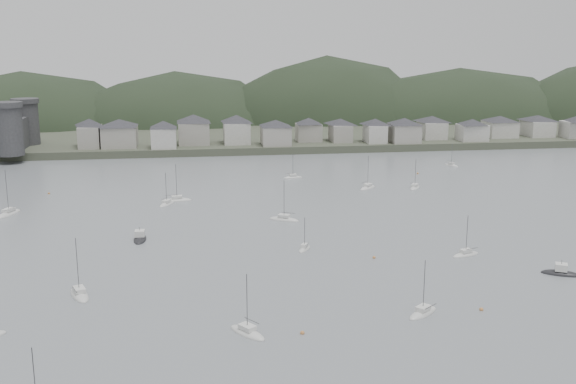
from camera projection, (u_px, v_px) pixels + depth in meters
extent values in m
plane|color=slate|center=(357.00, 333.00, 104.90)|extent=(900.00, 900.00, 0.00)
cube|color=#383D2D|center=(233.00, 118.00, 389.40)|extent=(900.00, 250.00, 3.00)
ellipsoid|color=black|center=(27.00, 148.00, 353.97)|extent=(138.98, 92.48, 81.13)
ellipsoid|color=black|center=(177.00, 144.00, 365.95)|extent=(132.08, 90.41, 79.74)
ellipsoid|color=black|center=(326.00, 146.00, 378.36)|extent=(133.88, 88.37, 101.41)
ellipsoid|color=black|center=(456.00, 140.00, 383.66)|extent=(165.81, 81.78, 82.55)
cylinder|color=#313133|center=(9.00, 131.00, 249.52)|extent=(10.00, 10.00, 18.00)
cylinder|color=#313133|center=(27.00, 124.00, 276.66)|extent=(10.00, 10.00, 17.00)
cube|color=#313133|center=(19.00, 134.00, 263.69)|extent=(3.50, 30.00, 12.00)
cube|color=gray|center=(90.00, 137.00, 269.78)|extent=(8.34, 12.91, 8.59)
pyramid|color=#26252A|center=(89.00, 122.00, 268.52)|extent=(15.78, 15.78, 3.01)
cube|color=gray|center=(120.00, 137.00, 270.85)|extent=(13.68, 13.35, 8.36)
pyramid|color=#26252A|center=(119.00, 123.00, 269.61)|extent=(20.07, 20.07, 2.93)
cube|color=#ACA9A1|center=(164.00, 138.00, 268.27)|extent=(9.78, 10.20, 8.08)
pyramid|color=#26252A|center=(163.00, 124.00, 267.08)|extent=(14.83, 14.83, 2.83)
cube|color=gray|center=(194.00, 133.00, 279.16)|extent=(12.59, 13.33, 9.09)
pyramid|color=#26252A|center=(193.00, 118.00, 277.82)|extent=(19.24, 19.24, 3.18)
cube|color=#ACA9A1|center=(237.00, 133.00, 280.21)|extent=(10.74, 12.17, 8.87)
pyramid|color=#26252A|center=(236.00, 119.00, 278.90)|extent=(17.01, 17.01, 3.10)
cube|color=gray|center=(276.00, 136.00, 276.22)|extent=(11.63, 12.09, 7.69)
pyramid|color=#26252A|center=(276.00, 123.00, 275.08)|extent=(17.61, 17.61, 2.69)
cube|color=gray|center=(309.00, 133.00, 286.78)|extent=(10.37, 9.35, 7.44)
pyramid|color=#26252A|center=(309.00, 121.00, 285.68)|extent=(14.65, 14.65, 2.60)
cube|color=gray|center=(340.00, 133.00, 286.38)|extent=(8.24, 12.20, 7.22)
pyramid|color=#26252A|center=(340.00, 122.00, 285.32)|extent=(15.17, 15.17, 2.53)
cube|color=#ACA9A1|center=(375.00, 134.00, 283.26)|extent=(8.06, 10.91, 7.46)
pyramid|color=#26252A|center=(375.00, 122.00, 282.16)|extent=(14.08, 14.08, 2.61)
cube|color=gray|center=(404.00, 133.00, 283.54)|extent=(11.73, 11.78, 7.66)
pyramid|color=#26252A|center=(405.00, 121.00, 282.41)|extent=(17.46, 17.46, 2.68)
cube|color=#ACA9A1|center=(432.00, 130.00, 295.33)|extent=(10.19, 13.02, 7.33)
pyramid|color=#26252A|center=(432.00, 119.00, 294.25)|extent=(17.23, 17.23, 2.57)
cube|color=#ACA9A1|center=(472.00, 132.00, 288.95)|extent=(11.70, 9.81, 6.88)
pyramid|color=#26252A|center=(473.00, 122.00, 287.94)|extent=(15.97, 15.97, 2.41)
cube|color=#ACA9A1|center=(500.00, 129.00, 299.86)|extent=(12.83, 12.48, 7.00)
pyramid|color=#26252A|center=(500.00, 119.00, 298.83)|extent=(18.79, 18.79, 2.45)
cube|color=#ACA9A1|center=(537.00, 128.00, 302.96)|extent=(11.07, 13.50, 6.97)
pyramid|color=#26252A|center=(538.00, 118.00, 301.93)|extent=(18.25, 18.25, 2.44)
ellipsoid|color=silver|center=(284.00, 220.00, 171.21)|extent=(8.33, 6.36, 1.63)
cube|color=silver|center=(284.00, 216.00, 170.97)|extent=(3.36, 2.98, 0.70)
cylinder|color=#3F3F42|center=(284.00, 200.00, 170.07)|extent=(0.12, 0.12, 10.17)
cylinder|color=#3F3F42|center=(289.00, 213.00, 171.75)|extent=(3.21, 1.94, 0.10)
ellipsoid|color=silver|center=(247.00, 333.00, 104.48)|extent=(6.48, 7.69, 1.54)
cube|color=silver|center=(247.00, 327.00, 104.24)|extent=(2.94, 3.18, 0.70)
cylinder|color=#3F3F42|center=(247.00, 304.00, 103.39)|extent=(0.12, 0.12, 9.62)
cylinder|color=#3F3F42|center=(252.00, 321.00, 105.32)|extent=(2.10, 2.87, 0.10)
ellipsoid|color=silver|center=(305.00, 249.00, 147.06)|extent=(4.22, 5.82, 1.13)
cube|color=silver|center=(305.00, 245.00, 146.87)|extent=(2.02, 2.32, 0.70)
cylinder|color=#3F3F42|center=(305.00, 233.00, 146.25)|extent=(0.12, 0.12, 7.04)
cylinder|color=#3F3F42|center=(307.00, 244.00, 145.95)|extent=(1.27, 2.29, 0.10)
ellipsoid|color=silver|center=(177.00, 201.00, 192.02)|extent=(8.58, 3.42, 1.67)
cube|color=silver|center=(177.00, 197.00, 191.77)|extent=(3.08, 2.10, 0.70)
cylinder|color=#3F3F42|center=(176.00, 182.00, 190.84)|extent=(0.12, 0.12, 10.47)
cylinder|color=#3F3F42|center=(171.00, 195.00, 191.57)|extent=(3.76, 0.44, 0.10)
ellipsoid|color=silver|center=(293.00, 178.00, 224.51)|extent=(6.75, 3.13, 1.30)
cube|color=silver|center=(293.00, 175.00, 224.30)|extent=(2.48, 1.79, 0.70)
cylinder|color=#3F3F42|center=(293.00, 166.00, 223.59)|extent=(0.12, 0.12, 8.11)
cylinder|color=#3F3F42|center=(289.00, 173.00, 224.20)|extent=(2.90, 0.58, 0.10)
ellipsoid|color=silver|center=(466.00, 255.00, 142.90)|extent=(7.23, 4.41, 1.38)
cube|color=silver|center=(466.00, 251.00, 142.69)|extent=(2.78, 2.24, 0.70)
cylinder|color=#3F3F42|center=(467.00, 235.00, 141.93)|extent=(0.12, 0.12, 8.61)
cylinder|color=#3F3F42|center=(472.00, 249.00, 142.33)|extent=(2.95, 1.14, 0.10)
ellipsoid|color=silver|center=(9.00, 214.00, 176.86)|extent=(6.02, 9.93, 1.89)
cube|color=silver|center=(9.00, 210.00, 176.59)|extent=(3.07, 3.82, 0.70)
cylinder|color=#3F3F42|center=(7.00, 192.00, 175.54)|extent=(0.12, 0.12, 11.82)
cylinder|color=#3F3F42|center=(9.00, 209.00, 175.00)|extent=(1.52, 4.05, 0.10)
ellipsoid|color=silver|center=(167.00, 205.00, 187.51)|extent=(5.30, 7.42, 1.43)
cube|color=silver|center=(167.00, 201.00, 187.29)|extent=(2.54, 2.95, 0.70)
cylinder|color=#3F3F42|center=(166.00, 188.00, 186.50)|extent=(0.12, 0.12, 8.95)
cylinder|color=#3F3F42|center=(165.00, 198.00, 188.20)|extent=(1.55, 2.92, 0.10)
ellipsoid|color=silver|center=(423.00, 314.00, 112.06)|extent=(7.26, 6.48, 1.48)
cube|color=silver|center=(423.00, 308.00, 111.83)|extent=(3.04, 2.89, 0.70)
cylinder|color=#3F3F42|center=(424.00, 287.00, 111.01)|extent=(0.12, 0.12, 9.26)
cylinder|color=#3F3F42|center=(431.00, 306.00, 111.05)|extent=(2.66, 2.16, 0.10)
ellipsoid|color=silver|center=(415.00, 188.00, 208.78)|extent=(5.85, 7.30, 1.44)
cube|color=silver|center=(415.00, 185.00, 208.56)|extent=(2.70, 2.98, 0.70)
cylinder|color=#3F3F42|center=(415.00, 173.00, 207.76)|extent=(0.12, 0.12, 9.01)
cylinder|color=#3F3F42|center=(412.00, 182.00, 209.39)|extent=(1.84, 2.78, 0.10)
ellipsoid|color=silver|center=(368.00, 188.00, 208.50)|extent=(7.44, 7.61, 1.61)
cube|color=silver|center=(368.00, 185.00, 208.26)|extent=(3.23, 3.27, 0.70)
cylinder|color=#3F3F42|center=(368.00, 172.00, 207.37)|extent=(0.12, 0.12, 10.08)
cylinder|color=#3F3F42|center=(364.00, 182.00, 209.01)|extent=(2.58, 2.69, 0.10)
cylinder|color=#3F3F42|center=(35.00, 384.00, 79.18)|extent=(0.12, 0.12, 9.44)
ellipsoid|color=silver|center=(80.00, 295.00, 120.22)|extent=(5.54, 8.88, 1.69)
cube|color=silver|center=(79.00, 289.00, 119.97)|extent=(2.79, 3.43, 0.70)
cylinder|color=#3F3F42|center=(77.00, 267.00, 119.03)|extent=(0.12, 0.12, 10.58)
cylinder|color=#3F3F42|center=(74.00, 289.00, 118.40)|extent=(1.45, 3.60, 0.10)
ellipsoid|color=silver|center=(451.00, 166.00, 246.61)|extent=(4.58, 6.65, 1.28)
cube|color=silver|center=(451.00, 163.00, 246.40)|extent=(2.23, 2.62, 0.70)
cylinder|color=#3F3F42|center=(452.00, 155.00, 245.70)|extent=(0.12, 0.12, 7.99)
cylinder|color=#3F3F42|center=(451.00, 162.00, 245.21)|extent=(1.32, 2.64, 0.10)
ellipsoid|color=black|center=(561.00, 274.00, 131.15)|extent=(7.81, 5.87, 1.63)
cube|color=silver|center=(561.00, 267.00, 130.83)|extent=(2.95, 2.89, 1.40)
cylinder|color=#3F3F42|center=(562.00, 263.00, 130.63)|extent=(0.10, 0.10, 1.20)
ellipsoid|color=black|center=(140.00, 240.00, 154.17)|extent=(3.02, 7.96, 1.74)
cube|color=silver|center=(140.00, 233.00, 153.84)|extent=(2.27, 2.42, 1.40)
cylinder|color=#3F3F42|center=(140.00, 230.00, 153.64)|extent=(0.10, 0.10, 1.20)
sphere|color=#BB793E|center=(302.00, 333.00, 104.41)|extent=(0.70, 0.70, 0.70)
sphere|color=#BB793E|center=(49.00, 193.00, 200.91)|extent=(0.70, 0.70, 0.70)
sphere|color=#BB793E|center=(481.00, 309.00, 113.58)|extent=(0.70, 0.70, 0.70)
sphere|color=#BB793E|center=(418.00, 173.00, 231.57)|extent=(0.70, 0.70, 0.70)
sphere|color=#BB793E|center=(374.00, 258.00, 141.00)|extent=(0.70, 0.70, 0.70)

